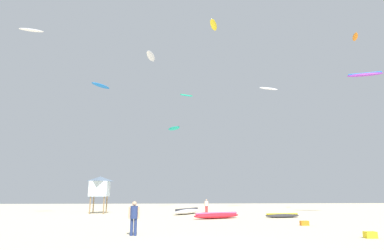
{
  "coord_description": "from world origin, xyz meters",
  "views": [
    {
      "loc": [
        -1.99,
        -12.05,
        2.15
      ],
      "look_at": [
        0.0,
        17.48,
        8.99
      ],
      "focal_mm": 28.04,
      "sensor_mm": 36.0,
      "label": 1
    }
  ],
  "objects_px": {
    "kite_aloft_3": "(365,75)",
    "kite_aloft_6": "(214,25)",
    "kite_aloft_0": "(269,89)",
    "person_midground": "(206,205)",
    "kite_aloft_5": "(151,56)",
    "person_foreground": "(134,215)",
    "lifeguard_tower": "(100,186)",
    "kite_grounded_mid": "(217,216)",
    "cooler_box": "(304,223)",
    "kite_aloft_1": "(174,128)",
    "kite_aloft_4": "(101,86)",
    "kite_grounded_far": "(282,216)",
    "kite_aloft_7": "(355,37)",
    "gear_bag": "(370,235)",
    "kite_grounded_near": "(187,211)",
    "kite_aloft_8": "(186,95)",
    "kite_aloft_2": "(31,30)"
  },
  "relations": [
    {
      "from": "person_midground",
      "to": "kite_aloft_7",
      "type": "height_order",
      "value": "kite_aloft_7"
    },
    {
      "from": "person_foreground",
      "to": "kite_aloft_7",
      "type": "xyz_separation_m",
      "value": [
        25.08,
        16.29,
        20.66
      ]
    },
    {
      "from": "kite_aloft_1",
      "to": "kite_aloft_4",
      "type": "xyz_separation_m",
      "value": [
        -13.55,
        3.03,
        8.51
      ]
    },
    {
      "from": "kite_aloft_8",
      "to": "cooler_box",
      "type": "bearing_deg",
      "value": -76.22
    },
    {
      "from": "kite_aloft_5",
      "to": "kite_aloft_1",
      "type": "bearing_deg",
      "value": -1.6
    },
    {
      "from": "kite_grounded_far",
      "to": "kite_grounded_mid",
      "type": "bearing_deg",
      "value": -174.11
    },
    {
      "from": "kite_grounded_mid",
      "to": "gear_bag",
      "type": "xyz_separation_m",
      "value": [
        5.85,
        -12.74,
        -0.11
      ]
    },
    {
      "from": "person_foreground",
      "to": "kite_aloft_4",
      "type": "relative_size",
      "value": 0.47
    },
    {
      "from": "person_midground",
      "to": "lifeguard_tower",
      "type": "xyz_separation_m",
      "value": [
        -12.5,
        -1.54,
        2.15
      ]
    },
    {
      "from": "cooler_box",
      "to": "person_midground",
      "type": "bearing_deg",
      "value": 107.86
    },
    {
      "from": "person_midground",
      "to": "kite_aloft_2",
      "type": "xyz_separation_m",
      "value": [
        -18.06,
        -10.13,
        16.73
      ]
    },
    {
      "from": "kite_aloft_3",
      "to": "kite_aloft_0",
      "type": "bearing_deg",
      "value": 109.38
    },
    {
      "from": "kite_aloft_3",
      "to": "kite_aloft_7",
      "type": "height_order",
      "value": "kite_aloft_7"
    },
    {
      "from": "cooler_box",
      "to": "kite_aloft_5",
      "type": "bearing_deg",
      "value": 115.13
    },
    {
      "from": "kite_grounded_mid",
      "to": "kite_aloft_5",
      "type": "bearing_deg",
      "value": 110.26
    },
    {
      "from": "kite_aloft_4",
      "to": "gear_bag",
      "type": "bearing_deg",
      "value": -58.43
    },
    {
      "from": "kite_grounded_near",
      "to": "gear_bag",
      "type": "bearing_deg",
      "value": -66.86
    },
    {
      "from": "kite_aloft_2",
      "to": "kite_aloft_4",
      "type": "xyz_separation_m",
      "value": [
        0.52,
        25.83,
        3.97
      ]
    },
    {
      "from": "person_foreground",
      "to": "person_midground",
      "type": "relative_size",
      "value": 1.14
    },
    {
      "from": "kite_grounded_mid",
      "to": "lifeguard_tower",
      "type": "height_order",
      "value": "lifeguard_tower"
    },
    {
      "from": "gear_bag",
      "to": "kite_aloft_5",
      "type": "relative_size",
      "value": 0.13
    },
    {
      "from": "gear_bag",
      "to": "kite_aloft_1",
      "type": "xyz_separation_m",
      "value": [
        -9.68,
        34.77,
        12.94
      ]
    },
    {
      "from": "cooler_box",
      "to": "kite_aloft_0",
      "type": "bearing_deg",
      "value": 75.55
    },
    {
      "from": "lifeguard_tower",
      "to": "kite_aloft_7",
      "type": "xyz_separation_m",
      "value": [
        31.33,
        -2.58,
        18.64
      ]
    },
    {
      "from": "person_midground",
      "to": "kite_aloft_5",
      "type": "distance_m",
      "value": 29.68
    },
    {
      "from": "kite_aloft_7",
      "to": "lifeguard_tower",
      "type": "bearing_deg",
      "value": 175.28
    },
    {
      "from": "gear_bag",
      "to": "kite_aloft_0",
      "type": "bearing_deg",
      "value": 79.71
    },
    {
      "from": "kite_aloft_3",
      "to": "kite_aloft_7",
      "type": "relative_size",
      "value": 1.7
    },
    {
      "from": "lifeguard_tower",
      "to": "kite_aloft_4",
      "type": "xyz_separation_m",
      "value": [
        -5.03,
        17.24,
        18.55
      ]
    },
    {
      "from": "person_foreground",
      "to": "kite_aloft_3",
      "type": "relative_size",
      "value": 0.48
    },
    {
      "from": "kite_grounded_far",
      "to": "kite_aloft_1",
      "type": "height_order",
      "value": "kite_aloft_1"
    },
    {
      "from": "person_midground",
      "to": "kite_aloft_6",
      "type": "height_order",
      "value": "kite_aloft_6"
    },
    {
      "from": "person_midground",
      "to": "kite_aloft_0",
      "type": "distance_m",
      "value": 21.94
    },
    {
      "from": "person_midground",
      "to": "kite_aloft_3",
      "type": "distance_m",
      "value": 23.02
    },
    {
      "from": "kite_aloft_3",
      "to": "lifeguard_tower",
      "type": "bearing_deg",
      "value": 166.65
    },
    {
      "from": "person_foreground",
      "to": "kite_aloft_8",
      "type": "relative_size",
      "value": 0.71
    },
    {
      "from": "kite_aloft_3",
      "to": "kite_aloft_6",
      "type": "height_order",
      "value": "kite_aloft_6"
    },
    {
      "from": "person_midground",
      "to": "cooler_box",
      "type": "height_order",
      "value": "person_midground"
    },
    {
      "from": "kite_grounded_near",
      "to": "kite_aloft_2",
      "type": "bearing_deg",
      "value": -155.22
    },
    {
      "from": "person_foreground",
      "to": "kite_grounded_mid",
      "type": "bearing_deg",
      "value": -27.16
    },
    {
      "from": "kite_grounded_near",
      "to": "kite_aloft_5",
      "type": "height_order",
      "value": "kite_aloft_5"
    },
    {
      "from": "kite_aloft_3",
      "to": "kite_aloft_1",
      "type": "bearing_deg",
      "value": 134.05
    },
    {
      "from": "cooler_box",
      "to": "kite_aloft_2",
      "type": "distance_m",
      "value": 29.57
    },
    {
      "from": "cooler_box",
      "to": "kite_aloft_3",
      "type": "relative_size",
      "value": 0.15
    },
    {
      "from": "cooler_box",
      "to": "kite_aloft_6",
      "type": "relative_size",
      "value": 0.23
    },
    {
      "from": "person_midground",
      "to": "lifeguard_tower",
      "type": "height_order",
      "value": "lifeguard_tower"
    },
    {
      "from": "kite_grounded_far",
      "to": "lifeguard_tower",
      "type": "height_order",
      "value": "lifeguard_tower"
    },
    {
      "from": "kite_aloft_5",
      "to": "kite_aloft_0",
      "type": "bearing_deg",
      "value": -16.74
    },
    {
      "from": "lifeguard_tower",
      "to": "gear_bag",
      "type": "bearing_deg",
      "value": -48.5
    },
    {
      "from": "kite_grounded_mid",
      "to": "kite_aloft_3",
      "type": "relative_size",
      "value": 1.3
    }
  ]
}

